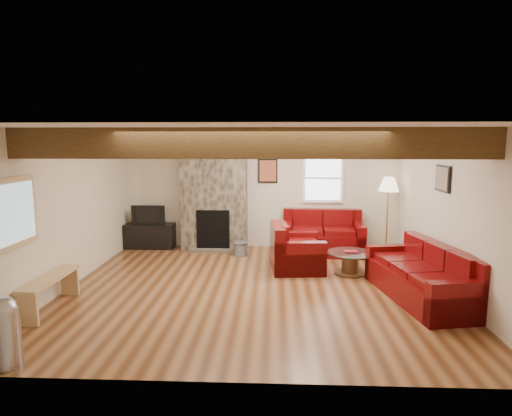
% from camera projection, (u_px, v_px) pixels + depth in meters
% --- Properties ---
extents(room, '(8.00, 8.00, 8.00)m').
position_uv_depth(room, '(255.00, 211.00, 6.69)').
color(room, '#5B3218').
rests_on(room, ground).
extents(floor, '(6.00, 6.00, 0.00)m').
position_uv_depth(floor, '(255.00, 288.00, 6.89)').
color(floor, '#5B3218').
rests_on(floor, ground).
extents(oak_beam, '(6.00, 0.36, 0.38)m').
position_uv_depth(oak_beam, '(251.00, 143.00, 5.30)').
color(oak_beam, '#372310').
rests_on(oak_beam, room).
extents(chimney_breast, '(1.40, 0.67, 2.50)m').
position_uv_depth(chimney_breast, '(214.00, 194.00, 9.20)').
color(chimney_breast, '#342E28').
rests_on(chimney_breast, floor).
extents(back_window, '(0.90, 0.08, 1.10)m').
position_uv_depth(back_window, '(323.00, 178.00, 9.26)').
color(back_window, white).
rests_on(back_window, room).
extents(hatch_window, '(0.08, 1.00, 0.90)m').
position_uv_depth(hatch_window, '(12.00, 213.00, 5.31)').
color(hatch_window, tan).
rests_on(hatch_window, room).
extents(ceiling_dome, '(0.40, 0.40, 0.18)m').
position_uv_depth(ceiling_dome, '(310.00, 135.00, 7.36)').
color(ceiling_dome, white).
rests_on(ceiling_dome, room).
extents(artwork_back, '(0.42, 0.06, 0.52)m').
position_uv_depth(artwork_back, '(268.00, 171.00, 9.29)').
color(artwork_back, black).
rests_on(artwork_back, room).
extents(artwork_right, '(0.06, 0.55, 0.42)m').
position_uv_depth(artwork_right, '(442.00, 178.00, 6.79)').
color(artwork_right, black).
rests_on(artwork_right, room).
extents(sofa_three, '(1.24, 2.21, 0.81)m').
position_uv_depth(sofa_three, '(421.00, 272.00, 6.35)').
color(sofa_three, '#460705').
rests_on(sofa_three, floor).
extents(loveseat, '(1.72, 1.05, 0.89)m').
position_uv_depth(loveseat, '(323.00, 232.00, 8.96)').
color(loveseat, '#460705').
rests_on(loveseat, floor).
extents(armchair_red, '(0.99, 1.11, 0.84)m').
position_uv_depth(armchair_red, '(297.00, 247.00, 7.83)').
color(armchair_red, '#460705').
rests_on(armchair_red, floor).
extents(coffee_table, '(0.81, 0.81, 0.42)m').
position_uv_depth(coffee_table, '(350.00, 263.00, 7.57)').
color(coffee_table, '#432515').
rests_on(coffee_table, floor).
extents(tv_cabinet, '(1.07, 0.43, 0.54)m').
position_uv_depth(tv_cabinet, '(150.00, 236.00, 9.45)').
color(tv_cabinet, black).
rests_on(tv_cabinet, floor).
extents(television, '(0.74, 0.10, 0.42)m').
position_uv_depth(television, '(149.00, 214.00, 9.37)').
color(television, black).
rests_on(television, tv_cabinet).
extents(floor_lamp, '(0.41, 0.41, 1.61)m').
position_uv_depth(floor_lamp, '(389.00, 188.00, 8.77)').
color(floor_lamp, tan).
rests_on(floor_lamp, floor).
extents(pine_bench, '(0.29, 1.24, 0.46)m').
position_uv_depth(pine_bench, '(50.00, 293.00, 5.98)').
color(pine_bench, tan).
rests_on(pine_bench, floor).
extents(pedal_bin, '(0.35, 0.35, 0.76)m').
position_uv_depth(pedal_bin, '(5.00, 332.00, 4.42)').
color(pedal_bin, '#A0A0A5').
rests_on(pedal_bin, floor).
extents(coal_bucket, '(0.31, 0.31, 0.29)m').
position_uv_depth(coal_bucket, '(240.00, 248.00, 8.82)').
color(coal_bucket, slate).
rests_on(coal_bucket, floor).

